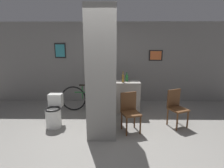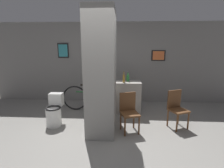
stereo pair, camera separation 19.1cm
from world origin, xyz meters
name	(u,v)px [view 1 (the left image)]	position (x,y,z in m)	size (l,w,h in m)	color
ground_plane	(106,141)	(0.00, 0.00, 0.00)	(14.00, 14.00, 0.00)	gray
wall_back	(110,63)	(0.00, 2.63, 1.30)	(8.00, 0.09, 2.60)	gray
pillar_center	(103,72)	(-0.10, 0.61, 1.30)	(0.62, 1.22, 2.60)	gray
counter_shelf	(118,97)	(0.26, 1.59, 0.44)	(1.22, 0.44, 0.89)	gray
toilet	(54,113)	(-1.26, 0.68, 0.32)	(0.36, 0.52, 0.74)	silver
chair_near_pillar	(130,110)	(0.50, 0.49, 0.47)	(0.46, 0.46, 0.86)	brown
chair_by_doorway	(176,106)	(1.61, 0.75, 0.47)	(0.49, 0.49, 0.86)	brown
bicycle	(92,98)	(-0.50, 1.68, 0.38)	(1.78, 0.42, 0.78)	black
bottle_tall	(123,78)	(0.39, 1.52, 1.00)	(0.06, 0.06, 0.32)	olive
bottle_short	(127,78)	(0.51, 1.66, 0.98)	(0.08, 0.08, 0.27)	#267233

